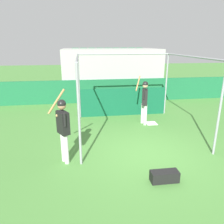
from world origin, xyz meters
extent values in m
plane|color=#477F38|center=(0.00, 0.00, 0.00)|extent=(60.00, 60.00, 0.00)
cube|color=#196038|center=(0.00, 6.44, 0.66)|extent=(24.00, 0.12, 1.32)
cube|color=#9E9E99|center=(0.00, 8.10, 1.49)|extent=(5.95, 3.20, 2.97)
cube|color=#1E6B3D|center=(-2.20, 6.90, 1.37)|extent=(0.45, 0.40, 0.10)
cube|color=#1E6B3D|center=(-2.20, 7.08, 1.60)|extent=(0.45, 0.06, 0.40)
cube|color=#1E6B3D|center=(-1.65, 6.90, 1.37)|extent=(0.45, 0.40, 0.10)
cube|color=#1E6B3D|center=(-1.65, 7.08, 1.60)|extent=(0.45, 0.06, 0.40)
cube|color=#1E6B3D|center=(-1.10, 6.90, 1.37)|extent=(0.45, 0.40, 0.10)
cube|color=#1E6B3D|center=(-1.10, 7.08, 1.60)|extent=(0.45, 0.06, 0.40)
cube|color=#1E6B3D|center=(-0.55, 6.90, 1.37)|extent=(0.45, 0.40, 0.10)
cube|color=#1E6B3D|center=(-0.55, 7.08, 1.60)|extent=(0.45, 0.06, 0.40)
cube|color=#1E6B3D|center=(0.00, 6.90, 1.37)|extent=(0.45, 0.40, 0.10)
cube|color=#1E6B3D|center=(0.00, 7.08, 1.60)|extent=(0.45, 0.06, 0.40)
cube|color=#1E6B3D|center=(0.55, 6.90, 1.37)|extent=(0.45, 0.40, 0.10)
cube|color=#1E6B3D|center=(0.55, 7.08, 1.60)|extent=(0.45, 0.06, 0.40)
cube|color=#1E6B3D|center=(1.10, 6.90, 1.37)|extent=(0.45, 0.40, 0.10)
cube|color=#1E6B3D|center=(1.10, 7.08, 1.60)|extent=(0.45, 0.06, 0.40)
cube|color=#1E6B3D|center=(1.65, 6.90, 1.37)|extent=(0.45, 0.40, 0.10)
cube|color=#1E6B3D|center=(1.65, 7.08, 1.60)|extent=(0.45, 0.06, 0.40)
cube|color=#1E6B3D|center=(2.20, 6.90, 1.37)|extent=(0.45, 0.40, 0.10)
cube|color=#1E6B3D|center=(2.20, 7.08, 1.60)|extent=(0.45, 0.06, 0.40)
cube|color=#1E6B3D|center=(-2.20, 7.70, 1.77)|extent=(0.45, 0.40, 0.10)
cube|color=#1E6B3D|center=(-2.20, 7.88, 2.00)|extent=(0.45, 0.06, 0.40)
cube|color=#1E6B3D|center=(-1.65, 7.70, 1.77)|extent=(0.45, 0.40, 0.10)
cube|color=#1E6B3D|center=(-1.65, 7.88, 2.00)|extent=(0.45, 0.06, 0.40)
cube|color=#1E6B3D|center=(-1.10, 7.70, 1.77)|extent=(0.45, 0.40, 0.10)
cube|color=#1E6B3D|center=(-1.10, 7.88, 2.00)|extent=(0.45, 0.06, 0.40)
cube|color=#1E6B3D|center=(-0.55, 7.70, 1.77)|extent=(0.45, 0.40, 0.10)
cube|color=#1E6B3D|center=(-0.55, 7.88, 2.00)|extent=(0.45, 0.06, 0.40)
cube|color=#1E6B3D|center=(0.00, 7.70, 1.77)|extent=(0.45, 0.40, 0.10)
cube|color=#1E6B3D|center=(0.00, 7.88, 2.00)|extent=(0.45, 0.06, 0.40)
cube|color=#1E6B3D|center=(0.55, 7.70, 1.77)|extent=(0.45, 0.40, 0.10)
cube|color=#1E6B3D|center=(0.55, 7.88, 2.00)|extent=(0.45, 0.06, 0.40)
cube|color=#1E6B3D|center=(1.10, 7.70, 1.77)|extent=(0.45, 0.40, 0.10)
cube|color=#1E6B3D|center=(1.10, 7.88, 2.00)|extent=(0.45, 0.06, 0.40)
cube|color=#1E6B3D|center=(1.65, 7.70, 1.77)|extent=(0.45, 0.40, 0.10)
cube|color=#1E6B3D|center=(1.65, 7.88, 2.00)|extent=(0.45, 0.06, 0.40)
cube|color=#1E6B3D|center=(2.20, 7.70, 1.77)|extent=(0.45, 0.40, 0.10)
cube|color=#1E6B3D|center=(2.20, 7.88, 2.00)|extent=(0.45, 0.06, 0.40)
cube|color=#1E6B3D|center=(-2.20, 8.50, 2.17)|extent=(0.45, 0.40, 0.10)
cube|color=#1E6B3D|center=(-2.20, 8.68, 2.40)|extent=(0.45, 0.06, 0.40)
cube|color=#1E6B3D|center=(-1.65, 8.50, 2.17)|extent=(0.45, 0.40, 0.10)
cube|color=#1E6B3D|center=(-1.65, 8.68, 2.40)|extent=(0.45, 0.06, 0.40)
cube|color=#1E6B3D|center=(-1.10, 8.50, 2.17)|extent=(0.45, 0.40, 0.10)
cube|color=#1E6B3D|center=(-1.10, 8.68, 2.40)|extent=(0.45, 0.06, 0.40)
cube|color=#1E6B3D|center=(-0.55, 8.50, 2.17)|extent=(0.45, 0.40, 0.10)
cube|color=#1E6B3D|center=(-0.55, 8.68, 2.40)|extent=(0.45, 0.06, 0.40)
cube|color=#1E6B3D|center=(0.00, 8.50, 2.17)|extent=(0.45, 0.40, 0.10)
cube|color=#1E6B3D|center=(0.00, 8.68, 2.40)|extent=(0.45, 0.06, 0.40)
cube|color=#1E6B3D|center=(0.55, 8.50, 2.17)|extent=(0.45, 0.40, 0.10)
cube|color=#1E6B3D|center=(0.55, 8.68, 2.40)|extent=(0.45, 0.06, 0.40)
cube|color=#1E6B3D|center=(1.10, 8.50, 2.17)|extent=(0.45, 0.40, 0.10)
cube|color=#1E6B3D|center=(1.10, 8.68, 2.40)|extent=(0.45, 0.06, 0.40)
cube|color=#1E6B3D|center=(1.65, 8.50, 2.17)|extent=(0.45, 0.40, 0.10)
cube|color=#1E6B3D|center=(1.65, 8.68, 2.40)|extent=(0.45, 0.06, 0.40)
cube|color=#1E6B3D|center=(2.20, 8.50, 2.17)|extent=(0.45, 0.40, 0.10)
cube|color=#1E6B3D|center=(2.20, 8.68, 2.40)|extent=(0.45, 0.06, 0.40)
cube|color=#1E6B3D|center=(-2.20, 9.30, 2.57)|extent=(0.45, 0.40, 0.10)
cube|color=#1E6B3D|center=(-2.20, 9.48, 2.80)|extent=(0.45, 0.06, 0.40)
cube|color=#1E6B3D|center=(-1.65, 9.30, 2.57)|extent=(0.45, 0.40, 0.10)
cube|color=#1E6B3D|center=(-1.65, 9.48, 2.80)|extent=(0.45, 0.06, 0.40)
cube|color=#1E6B3D|center=(-1.10, 9.30, 2.57)|extent=(0.45, 0.40, 0.10)
cube|color=#1E6B3D|center=(-1.10, 9.48, 2.80)|extent=(0.45, 0.06, 0.40)
cube|color=#1E6B3D|center=(-0.55, 9.30, 2.57)|extent=(0.45, 0.40, 0.10)
cube|color=#1E6B3D|center=(-0.55, 9.48, 2.80)|extent=(0.45, 0.06, 0.40)
cube|color=#1E6B3D|center=(0.00, 9.30, 2.57)|extent=(0.45, 0.40, 0.10)
cube|color=#1E6B3D|center=(0.00, 9.48, 2.80)|extent=(0.45, 0.06, 0.40)
cube|color=#1E6B3D|center=(0.55, 9.30, 2.57)|extent=(0.45, 0.40, 0.10)
cube|color=#1E6B3D|center=(0.55, 9.48, 2.80)|extent=(0.45, 0.06, 0.40)
cube|color=#1E6B3D|center=(1.10, 9.30, 2.57)|extent=(0.45, 0.40, 0.10)
cube|color=#1E6B3D|center=(1.10, 9.48, 2.80)|extent=(0.45, 0.06, 0.40)
cube|color=#1E6B3D|center=(1.65, 9.30, 2.57)|extent=(0.45, 0.40, 0.10)
cube|color=#1E6B3D|center=(1.65, 9.48, 2.80)|extent=(0.45, 0.06, 0.40)
cube|color=#1E6B3D|center=(2.20, 9.30, 2.57)|extent=(0.45, 0.40, 0.10)
cube|color=#1E6B3D|center=(2.20, 9.48, 2.80)|extent=(0.45, 0.06, 0.40)
cylinder|color=gray|center=(-2.02, -0.33, 1.42)|extent=(0.07, 0.07, 2.85)
cylinder|color=gray|center=(2.07, -0.33, 1.42)|extent=(0.07, 0.07, 2.85)
cylinder|color=gray|center=(-2.02, 3.85, 1.42)|extent=(0.07, 0.07, 2.85)
cylinder|color=gray|center=(2.07, 3.85, 1.42)|extent=(0.07, 0.07, 2.85)
cylinder|color=gray|center=(-2.02, 1.76, 2.85)|extent=(0.06, 4.18, 0.06)
cylinder|color=gray|center=(2.07, 1.76, 2.85)|extent=(0.06, 4.18, 0.06)
cylinder|color=gray|center=(0.02, 3.85, 2.85)|extent=(4.09, 0.06, 0.06)
cube|color=#0F5133|center=(0.02, 3.83, 0.66)|extent=(4.02, 0.03, 1.31)
cube|color=white|center=(1.00, 2.57, 0.01)|extent=(0.44, 0.44, 0.02)
cylinder|color=silver|center=(0.68, 2.45, 0.44)|extent=(0.16, 0.16, 0.88)
cylinder|color=silver|center=(0.63, 2.68, 0.44)|extent=(0.16, 0.16, 0.88)
cube|color=black|center=(0.65, 2.57, 1.19)|extent=(0.34, 0.52, 0.62)
sphere|color=tan|center=(0.65, 2.57, 1.67)|extent=(0.22, 0.22, 0.22)
sphere|color=black|center=(0.65, 2.57, 1.72)|extent=(0.23, 0.23, 0.23)
cylinder|color=black|center=(0.55, 2.34, 1.33)|extent=(0.09, 0.09, 0.34)
cylinder|color=black|center=(0.68, 2.82, 1.33)|extent=(0.09, 0.09, 0.34)
cylinder|color=#AD7F4C|center=(0.44, 2.91, 1.70)|extent=(0.38, 0.69, 0.54)
sphere|color=#AD7F4C|center=(0.76, 2.76, 1.45)|extent=(0.08, 0.08, 0.08)
cylinder|color=silver|center=(-2.42, -0.24, 0.45)|extent=(0.18, 0.18, 0.90)
cylinder|color=silver|center=(-2.52, -0.08, 0.45)|extent=(0.18, 0.18, 0.90)
cube|color=black|center=(-2.47, -0.16, 1.22)|extent=(0.39, 0.47, 0.64)
sphere|color=#A37556|center=(-2.47, -0.16, 1.71)|extent=(0.22, 0.22, 0.22)
sphere|color=black|center=(-2.47, -0.16, 1.76)|extent=(0.24, 0.24, 0.24)
cylinder|color=black|center=(-2.40, -0.37, 1.36)|extent=(0.10, 0.10, 0.35)
cylinder|color=black|center=(-2.61, 0.01, 1.36)|extent=(0.10, 0.10, 0.35)
cylinder|color=#AD7F4C|center=(-2.64, 0.13, 1.75)|extent=(0.53, 0.10, 0.71)
sphere|color=#AD7F4C|center=(-2.62, -0.10, 1.42)|extent=(0.08, 0.08, 0.08)
cube|color=black|center=(0.03, -1.46, 0.14)|extent=(0.70, 0.28, 0.28)
camera|label=1|loc=(-1.93, -5.93, 3.32)|focal=35.00mm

